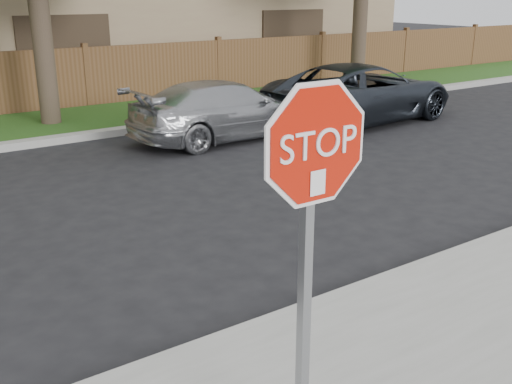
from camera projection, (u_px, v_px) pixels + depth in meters
ground at (103, 384)px, 4.77m from camera, size 90.00×90.00×0.00m
stop_sign at (312, 197)px, 3.50m from camera, size 1.01×0.13×2.55m
sedan_right at (226, 110)px, 12.51m from camera, size 4.29×1.94×1.22m
sedan_far_right at (361, 92)px, 14.12m from camera, size 5.15×2.74×1.38m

